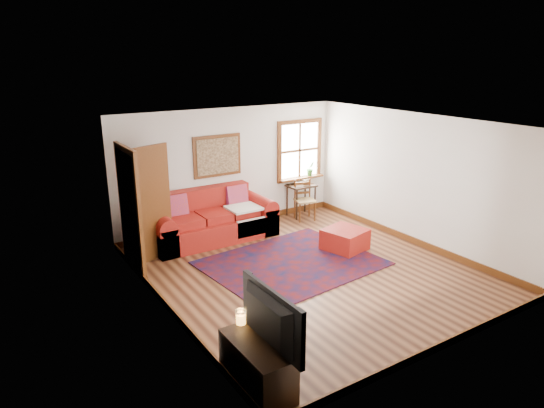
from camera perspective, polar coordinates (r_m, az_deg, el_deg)
ground at (r=8.32m, az=4.26°, el=-7.85°), size 5.50×5.50×0.00m
room_envelope at (r=7.78m, az=4.46°, el=3.28°), size 5.04×5.54×2.52m
window at (r=10.99m, az=3.43°, el=5.62°), size 1.18×0.20×1.38m
doorway at (r=8.49m, az=-15.06°, el=-0.15°), size 0.89×1.08×2.14m
framed_artwork at (r=9.90m, az=-6.43°, el=5.64°), size 1.05×0.07×0.85m
persian_rug at (r=8.57m, az=2.33°, el=-6.96°), size 3.04×2.53×0.02m
red_leather_sofa at (r=9.67m, az=-7.15°, el=-2.21°), size 2.49×1.03×0.97m
red_ottoman at (r=9.20m, az=8.57°, el=-4.14°), size 0.84×0.84×0.40m
side_table at (r=10.88m, az=3.46°, el=1.64°), size 0.60×0.45×0.72m
ladder_back_chair at (r=10.71m, az=3.80°, el=0.67°), size 0.50×0.49×0.88m
media_cabinet at (r=5.57m, az=-1.76°, el=-18.45°), size 0.44×0.98×0.54m
television at (r=5.19m, az=-1.11°, el=-13.51°), size 0.15×1.13×0.65m
candle_hurricane at (r=5.72m, az=-3.69°, el=-13.19°), size 0.12×0.12×0.18m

